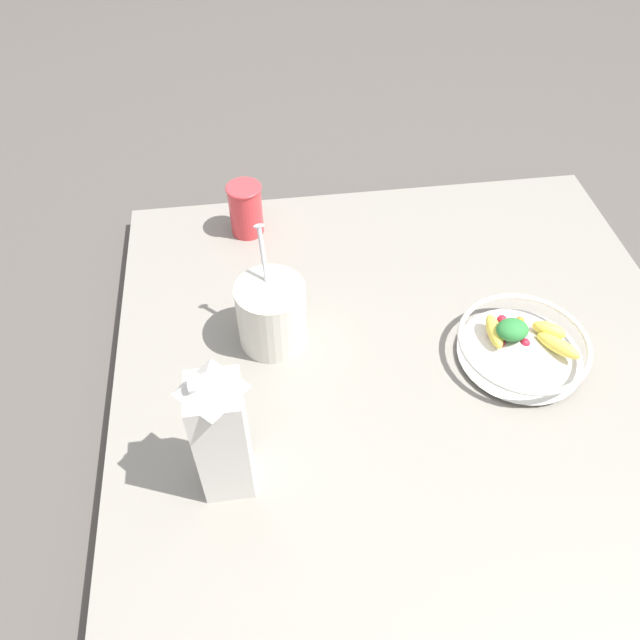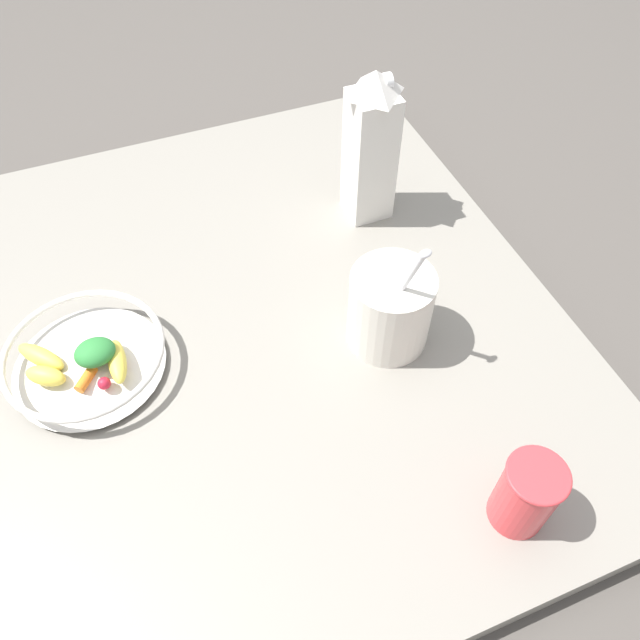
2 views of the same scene
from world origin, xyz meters
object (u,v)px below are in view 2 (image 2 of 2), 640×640
(milk_carton, at_px, (370,147))
(drinking_cup, at_px, (527,494))
(fruit_bowl, at_px, (85,357))
(yogurt_tub, at_px, (390,306))

(milk_carton, relative_size, drinking_cup, 2.36)
(fruit_bowl, relative_size, milk_carton, 0.85)
(yogurt_tub, bearing_deg, drinking_cup, -174.61)
(fruit_bowl, height_order, milk_carton, milk_carton)
(fruit_bowl, xyz_separation_m, milk_carton, (0.17, -0.53, 0.11))
(milk_carton, height_order, drinking_cup, milk_carton)
(milk_carton, distance_m, drinking_cup, 0.61)
(fruit_bowl, bearing_deg, yogurt_tub, -103.54)
(milk_carton, relative_size, yogurt_tub, 1.19)
(milk_carton, bearing_deg, drinking_cup, 174.25)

